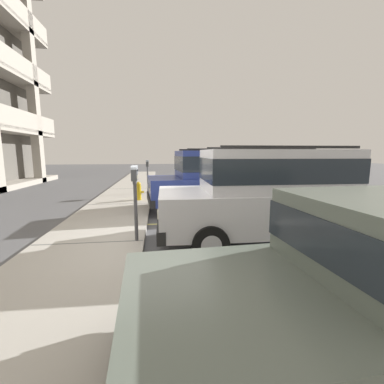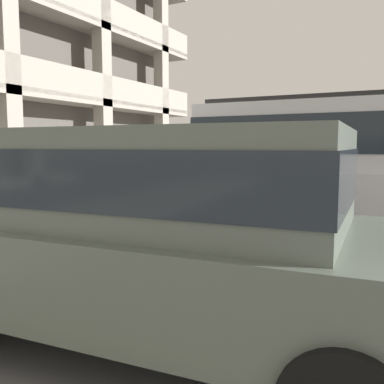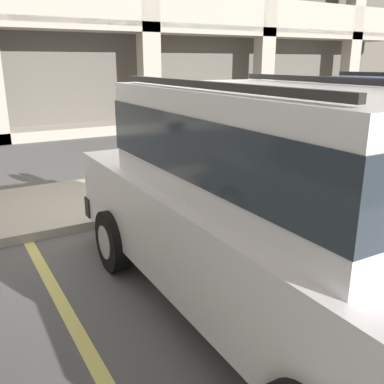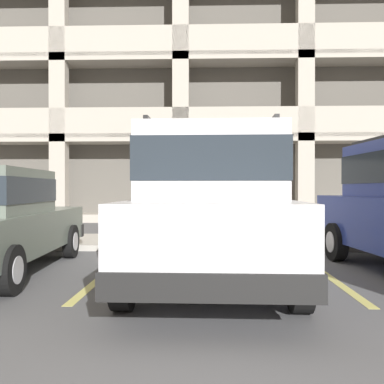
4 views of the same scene
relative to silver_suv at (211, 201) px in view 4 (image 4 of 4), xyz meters
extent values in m
cube|color=#565659|center=(0.06, 2.49, -1.14)|extent=(80.00, 80.00, 0.10)
cube|color=#ADA89E|center=(0.06, 3.79, -1.03)|extent=(40.00, 2.20, 0.12)
cube|color=#606060|center=(-3.94, 3.79, -0.97)|extent=(0.03, 2.16, 0.00)
cube|color=#606060|center=(0.06, 3.79, -0.97)|extent=(0.03, 2.16, 0.00)
cube|color=#DBD16B|center=(-1.56, 1.09, -1.08)|extent=(0.12, 4.80, 0.01)
cube|color=#DBD16B|center=(1.68, 1.09, -1.08)|extent=(0.12, 4.80, 0.01)
cube|color=silver|center=(0.00, 0.02, -0.36)|extent=(1.92, 4.73, 0.80)
cube|color=silver|center=(0.00, -0.03, 0.46)|extent=(1.67, 2.94, 0.84)
cube|color=#232B33|center=(0.00, -0.03, 0.48)|extent=(1.70, 2.97, 0.46)
cube|color=black|center=(0.04, 2.33, -0.64)|extent=(1.88, 0.19, 0.24)
cube|color=black|center=(-0.04, -2.29, -0.64)|extent=(1.88, 0.19, 0.24)
cube|color=silver|center=(0.61, 2.37, -0.28)|extent=(0.24, 0.03, 0.14)
cube|color=silver|center=(-0.53, 2.39, -0.28)|extent=(0.24, 0.03, 0.14)
cylinder|color=black|center=(0.93, 1.46, -0.76)|extent=(0.21, 0.66, 0.66)
cylinder|color=#B2B2B7|center=(0.93, 1.46, -0.76)|extent=(0.23, 0.37, 0.36)
cylinder|color=black|center=(-0.87, 1.50, -0.76)|extent=(0.21, 0.66, 0.66)
cylinder|color=#B2B2B7|center=(-0.87, 1.50, -0.76)|extent=(0.23, 0.37, 0.36)
cylinder|color=black|center=(0.88, -1.45, -0.76)|extent=(0.21, 0.66, 0.66)
cylinder|color=#B2B2B7|center=(0.88, -1.45, -0.76)|extent=(0.23, 0.37, 0.36)
cylinder|color=black|center=(-0.93, -1.42, -0.76)|extent=(0.21, 0.66, 0.66)
cylinder|color=#B2B2B7|center=(-0.93, -1.42, -0.76)|extent=(0.23, 0.37, 0.36)
cube|color=black|center=(0.69, -0.04, 0.92)|extent=(0.10, 2.62, 0.05)
cube|color=black|center=(-0.69, -0.02, 0.92)|extent=(0.10, 2.62, 0.05)
cube|color=black|center=(-3.40, 2.62, -0.67)|extent=(1.74, 0.26, 0.24)
cube|color=silver|center=(-2.88, 2.70, -0.43)|extent=(0.24, 0.04, 0.14)
cube|color=silver|center=(-3.93, 2.64, -0.43)|extent=(0.24, 0.04, 0.14)
cylinder|color=black|center=(-2.52, 1.87, -0.79)|extent=(0.19, 0.61, 0.60)
cylinder|color=#B2B2B7|center=(-2.52, 1.87, -0.79)|extent=(0.20, 0.34, 0.33)
cylinder|color=black|center=(-2.37, -0.86, -0.79)|extent=(0.19, 0.61, 0.60)
cylinder|color=#B2B2B7|center=(-2.37, -0.86, -0.79)|extent=(0.20, 0.34, 0.33)
cube|color=black|center=(3.02, 2.64, -0.64)|extent=(1.88, 0.32, 0.24)
cube|color=silver|center=(2.44, 2.64, -0.28)|extent=(0.24, 0.05, 0.14)
cylinder|color=black|center=(2.19, 1.71, -0.76)|extent=(0.26, 0.67, 0.66)
cylinder|color=#B2B2B7|center=(2.19, 1.71, -0.76)|extent=(0.25, 0.38, 0.36)
cylinder|color=#47474C|center=(0.08, 2.84, -0.38)|extent=(0.07, 0.07, 1.18)
cube|color=#47474C|center=(0.08, 2.84, 0.25)|extent=(0.28, 0.06, 0.06)
cube|color=#424447|center=(-0.02, 2.84, 0.39)|extent=(0.15, 0.11, 0.22)
cylinder|color=#9EA8B2|center=(-0.02, 2.84, 0.50)|extent=(0.15, 0.11, 0.15)
cube|color=#B7B293|center=(-0.02, 2.79, 0.35)|extent=(0.08, 0.01, 0.08)
cube|color=#424447|center=(0.18, 2.84, 0.39)|extent=(0.15, 0.11, 0.22)
cylinder|color=#9EA8B2|center=(0.18, 2.84, 0.50)|extent=(0.15, 0.11, 0.15)
cube|color=#B7B293|center=(0.18, 2.79, 0.35)|extent=(0.08, 0.01, 0.08)
cube|color=#5C5851|center=(-1.00, 15.39, 6.41)|extent=(31.36, 8.80, 15.00)
cube|color=#A8A093|center=(-1.00, 14.79, -0.94)|extent=(32.00, 10.00, 0.30)
cube|color=#A8A093|center=(-1.00, 14.79, 2.06)|extent=(32.00, 10.00, 0.30)
cube|color=#A8A093|center=(-1.00, 9.89, 2.61)|extent=(32.00, 0.20, 1.10)
cube|color=#A8A093|center=(-1.00, 14.79, 5.06)|extent=(32.00, 10.00, 0.30)
cube|color=#A8A093|center=(-1.00, 9.89, 5.61)|extent=(32.00, 0.20, 1.10)
cube|color=#A8A093|center=(-1.00, 14.79, 8.06)|extent=(32.00, 10.00, 0.30)
cube|color=#A8A093|center=(-5.57, 10.04, 6.41)|extent=(0.60, 0.50, 15.00)
cube|color=#A8A093|center=(-1.00, 10.04, 6.41)|extent=(0.60, 0.50, 15.00)
cube|color=#A8A093|center=(3.57, 10.04, 6.41)|extent=(0.60, 0.50, 15.00)
camera|label=1|loc=(-5.09, 2.37, 0.82)|focal=24.00mm
camera|label=2|loc=(-5.84, -1.15, 0.35)|focal=40.00mm
camera|label=3|loc=(-2.29, -2.56, 1.08)|focal=40.00mm
camera|label=4|loc=(-0.08, -5.80, 0.17)|focal=40.00mm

